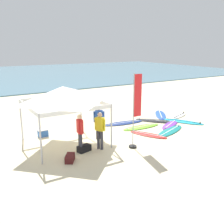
% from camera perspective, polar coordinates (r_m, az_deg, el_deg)
% --- Properties ---
extents(ground_plane, '(80.00, 80.00, 0.00)m').
position_cam_1_polar(ground_plane, '(13.48, -0.90, -5.16)').
color(ground_plane, beige).
extents(sea, '(80.00, 36.00, 0.10)m').
position_cam_1_polar(sea, '(43.52, -23.17, 7.44)').
color(sea, '#568499').
rests_on(sea, ground).
extents(canopy_tent, '(3.33, 3.33, 2.75)m').
position_cam_1_polar(canopy_tent, '(11.95, -10.81, 3.90)').
color(canopy_tent, '#B7B7BC').
rests_on(canopy_tent, ground).
extents(surfboard_navy, '(2.63, 1.00, 0.19)m').
position_cam_1_polar(surfboard_navy, '(15.45, 2.53, -2.44)').
color(surfboard_navy, navy).
rests_on(surfboard_navy, ground).
extents(surfboard_red, '(1.40, 2.10, 0.19)m').
position_cam_1_polar(surfboard_red, '(13.60, 7.99, -4.95)').
color(surfboard_red, red).
rests_on(surfboard_red, ground).
extents(surfboard_cyan, '(1.77, 2.47, 0.19)m').
position_cam_1_polar(surfboard_cyan, '(16.32, 15.50, -2.04)').
color(surfboard_cyan, '#23B2CC').
rests_on(surfboard_cyan, ground).
extents(surfboard_blue, '(1.98, 2.35, 0.19)m').
position_cam_1_polar(surfboard_blue, '(17.56, 10.70, -0.60)').
color(surfboard_blue, blue).
rests_on(surfboard_blue, ground).
extents(surfboard_teal, '(2.63, 1.53, 0.19)m').
position_cam_1_polar(surfboard_teal, '(14.38, 12.76, -4.10)').
color(surfboard_teal, '#19847F').
rests_on(surfboard_teal, ground).
extents(surfboard_black, '(1.98, 2.19, 0.19)m').
position_cam_1_polar(surfboard_black, '(16.10, 9.33, -1.92)').
color(surfboard_black, black).
rests_on(surfboard_black, ground).
extents(surfboard_lime, '(2.42, 0.73, 0.19)m').
position_cam_1_polar(surfboard_lime, '(14.78, 6.47, -3.31)').
color(surfboard_lime, '#7AD12D').
rests_on(surfboard_lime, ground).
extents(surfboard_white, '(1.90, 1.10, 0.19)m').
position_cam_1_polar(surfboard_white, '(17.58, 14.64, -0.80)').
color(surfboard_white, white).
rests_on(surfboard_white, ground).
extents(surfboard_purple, '(2.17, 1.49, 0.19)m').
position_cam_1_polar(surfboard_purple, '(15.50, 12.76, -2.73)').
color(surfboard_purple, purple).
rests_on(surfboard_purple, ground).
extents(person_blue, '(0.48, 0.38, 1.71)m').
position_cam_1_polar(person_blue, '(12.65, -2.89, -1.79)').
color(person_blue, black).
rests_on(person_blue, ground).
extents(person_red, '(0.27, 0.54, 1.71)m').
position_cam_1_polar(person_red, '(11.18, -7.11, -4.11)').
color(person_red, '#383842').
rests_on(person_red, ground).
extents(person_yellow, '(0.37, 0.49, 1.71)m').
position_cam_1_polar(person_yellow, '(11.42, -2.69, -3.60)').
color(person_yellow, '#383842').
rests_on(person_yellow, ground).
extents(banner_flag, '(0.60, 0.36, 3.40)m').
position_cam_1_polar(banner_flag, '(11.54, 5.21, -0.43)').
color(banner_flag, '#99999E').
rests_on(banner_flag, ground).
extents(gear_bag_near_tent, '(0.59, 0.68, 0.28)m').
position_cam_1_polar(gear_bag_near_tent, '(10.67, -9.31, -10.03)').
color(gear_bag_near_tent, '#4C1919').
rests_on(gear_bag_near_tent, ground).
extents(gear_bag_by_pole, '(0.66, 0.47, 0.28)m').
position_cam_1_polar(gear_bag_by_pole, '(11.51, -6.21, -8.02)').
color(gear_bag_by_pole, black).
rests_on(gear_bag_by_pole, ground).
extents(cooler_box, '(0.50, 0.36, 0.39)m').
position_cam_1_polar(cooler_box, '(13.70, -15.06, -4.48)').
color(cooler_box, '#2D60B7').
rests_on(cooler_box, ground).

